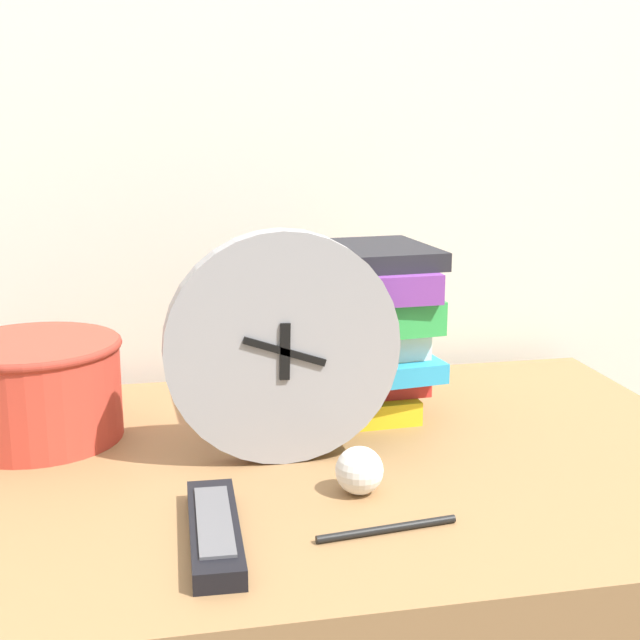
% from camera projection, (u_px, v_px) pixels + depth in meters
% --- Properties ---
extents(wall_back, '(6.00, 0.04, 2.40)m').
position_uv_depth(wall_back, '(258.00, 88.00, 1.34)').
color(wall_back, silver).
rests_on(wall_back, ground_plane).
extents(desk_clock, '(0.27, 0.03, 0.27)m').
position_uv_depth(desk_clock, '(283.00, 348.00, 1.01)').
color(desk_clock, '#99999E').
rests_on(desk_clock, desk).
extents(book_stack, '(0.23, 0.21, 0.23)m').
position_uv_depth(book_stack, '(350.00, 330.00, 1.17)').
color(book_stack, yellow).
rests_on(book_stack, desk).
extents(basket, '(0.21, 0.21, 0.13)m').
position_uv_depth(basket, '(36.00, 386.00, 1.10)').
color(basket, '#C63D2D').
rests_on(basket, desk).
extents(tv_remote, '(0.05, 0.20, 0.02)m').
position_uv_depth(tv_remote, '(214.00, 530.00, 0.85)').
color(tv_remote, black).
rests_on(tv_remote, desk).
extents(crumpled_paper_ball, '(0.05, 0.05, 0.05)m').
position_uv_depth(crumpled_paper_ball, '(359.00, 470.00, 0.95)').
color(crumpled_paper_ball, white).
rests_on(crumpled_paper_ball, desk).
extents(pen, '(0.14, 0.02, 0.01)m').
position_uv_depth(pen, '(387.00, 529.00, 0.86)').
color(pen, black).
rests_on(pen, desk).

